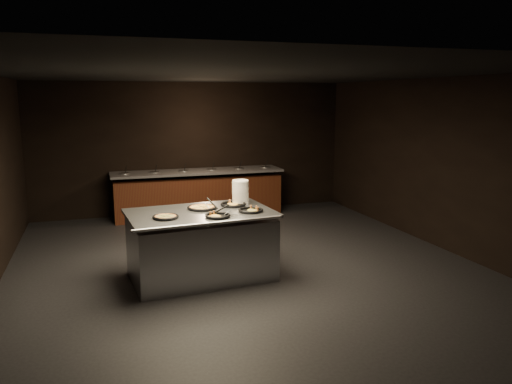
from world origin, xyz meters
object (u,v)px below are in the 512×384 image
Objects in this scene: serving_counter at (201,246)px; pan_cheese_whole at (202,207)px; plate_stack at (240,192)px; pan_veggie_whole at (166,217)px.

serving_counter is 0.56m from pan_cheese_whole.
serving_counter is at bearing -109.12° from pan_cheese_whole.
pan_cheese_whole reaches higher than serving_counter.
pan_veggie_whole is (-1.23, -0.63, -0.16)m from plate_stack.
pan_cheese_whole is (-0.64, -0.21, -0.16)m from plate_stack.
pan_cheese_whole is at bearing -161.99° from plate_stack.
serving_counter is at bearing 25.04° from pan_veggie_whole.
pan_veggie_whole is at bearing -159.52° from serving_counter.
plate_stack is 1.00× the size of pan_veggie_whole.
pan_veggie_whole and pan_cheese_whole have the same top height.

